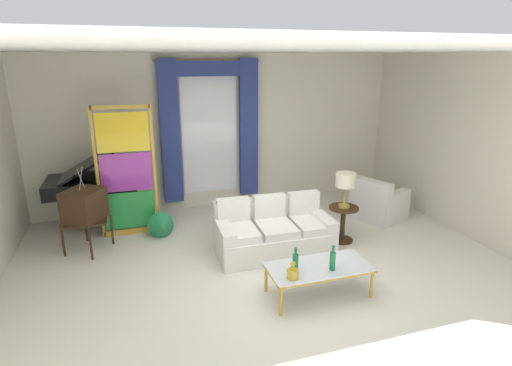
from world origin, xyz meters
The scene contains 17 objects.
ground_plane centered at (0.00, 0.00, 0.00)m, with size 16.00×16.00×0.00m, color silver.
wall_rear centered at (0.00, 3.06, 1.50)m, with size 8.00×0.12×3.00m, color silver.
wall_right centered at (3.66, 0.60, 1.50)m, with size 0.12×7.00×3.00m, color silver.
ceiling_slab centered at (0.00, 0.80, 3.02)m, with size 8.00×7.60×0.04m, color white.
curtained_window centered at (-0.22, 2.89, 1.74)m, with size 2.00×0.17×2.70m.
couch_white_long centered at (0.26, 0.64, 0.30)m, with size 1.78×0.97×0.86m.
coffee_table centered at (0.39, -0.73, 0.37)m, with size 1.30×0.62×0.41m.
bottle_blue_decanter centered at (0.06, -0.76, 0.54)m, with size 0.07×0.07×0.32m.
bottle_crystal_tall centered at (0.50, -0.87, 0.54)m, with size 0.07×0.07×0.33m.
bottle_amber_squat centered at (-0.04, -0.91, 0.48)m, with size 0.14×0.14×0.22m.
vintage_tv centered at (-2.49, 1.52, 0.73)m, with size 0.74×0.76×1.35m.
armchair_white centered at (2.59, 1.30, 0.29)m, with size 1.06×1.05×0.80m.
stained_glass_divider centered at (-1.83, 1.96, 1.06)m, with size 0.95×0.05×2.20m.
peacock_figurine centered at (-1.36, 1.60, 0.22)m, with size 0.44×0.60×0.50m.
round_side_table centered at (1.48, 0.62, 0.36)m, with size 0.48×0.48×0.59m.
table_lamp_brass centered at (1.48, 0.62, 1.03)m, with size 0.32×0.32×0.57m.
grand_piano centered at (-2.44, 2.63, 0.80)m, with size 1.50×1.10×1.40m.
Camera 1 is at (-1.75, -4.88, 2.92)m, focal length 28.70 mm.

